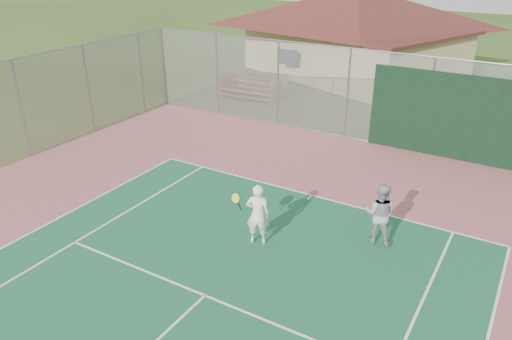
{
  "coord_description": "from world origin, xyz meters",
  "views": [
    {
      "loc": [
        5.42,
        -0.51,
        7.04
      ],
      "look_at": [
        -0.71,
        9.76,
        1.54
      ],
      "focal_mm": 35.0,
      "sensor_mm": 36.0,
      "label": 1
    }
  ],
  "objects_px": {
    "bleachers": "(253,85)",
    "player_grey_back": "(380,214)",
    "player_white_front": "(257,215)",
    "clubhouse": "(354,29)"
  },
  "relations": [
    {
      "from": "bleachers",
      "to": "player_grey_back",
      "type": "relative_size",
      "value": 1.92
    },
    {
      "from": "player_white_front",
      "to": "clubhouse",
      "type": "bearing_deg",
      "value": -98.95
    },
    {
      "from": "clubhouse",
      "to": "player_white_front",
      "type": "relative_size",
      "value": 8.49
    },
    {
      "from": "bleachers",
      "to": "player_white_front",
      "type": "height_order",
      "value": "player_white_front"
    },
    {
      "from": "clubhouse",
      "to": "player_grey_back",
      "type": "xyz_separation_m",
      "value": [
        7.02,
        -16.36,
        -1.78
      ]
    },
    {
      "from": "bleachers",
      "to": "player_white_front",
      "type": "bearing_deg",
      "value": -61.67
    },
    {
      "from": "bleachers",
      "to": "player_white_front",
      "type": "distance_m",
      "value": 13.25
    },
    {
      "from": "player_grey_back",
      "to": "bleachers",
      "type": "bearing_deg",
      "value": -52.68
    },
    {
      "from": "bleachers",
      "to": "clubhouse",
      "type": "bearing_deg",
      "value": 65.85
    },
    {
      "from": "bleachers",
      "to": "player_grey_back",
      "type": "bearing_deg",
      "value": -48.6
    }
  ]
}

